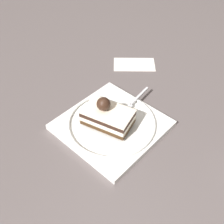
{
  "coord_description": "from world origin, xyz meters",
  "views": [
    {
      "loc": [
        -0.25,
        -0.37,
        0.48
      ],
      "look_at": [
        0.0,
        -0.01,
        0.05
      ],
      "focal_mm": 43.61,
      "sensor_mm": 36.0,
      "label": 1
    }
  ],
  "objects_px": {
    "dessert_plate": "(112,124)",
    "cake_slice": "(107,116)",
    "fork": "(134,101)",
    "folded_napkin": "(134,64)"
  },
  "relations": [
    {
      "from": "dessert_plate",
      "to": "fork",
      "type": "height_order",
      "value": "fork"
    },
    {
      "from": "dessert_plate",
      "to": "folded_napkin",
      "type": "distance_m",
      "value": 0.27
    },
    {
      "from": "dessert_plate",
      "to": "cake_slice",
      "type": "height_order",
      "value": "cake_slice"
    },
    {
      "from": "cake_slice",
      "to": "fork",
      "type": "distance_m",
      "value": 0.1
    },
    {
      "from": "fork",
      "to": "folded_napkin",
      "type": "height_order",
      "value": "fork"
    },
    {
      "from": "cake_slice",
      "to": "fork",
      "type": "height_order",
      "value": "cake_slice"
    },
    {
      "from": "cake_slice",
      "to": "folded_napkin",
      "type": "relative_size",
      "value": 1.04
    },
    {
      "from": "dessert_plate",
      "to": "cake_slice",
      "type": "distance_m",
      "value": 0.03
    },
    {
      "from": "dessert_plate",
      "to": "cake_slice",
      "type": "bearing_deg",
      "value": 164.07
    },
    {
      "from": "dessert_plate",
      "to": "fork",
      "type": "bearing_deg",
      "value": 14.76
    }
  ]
}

